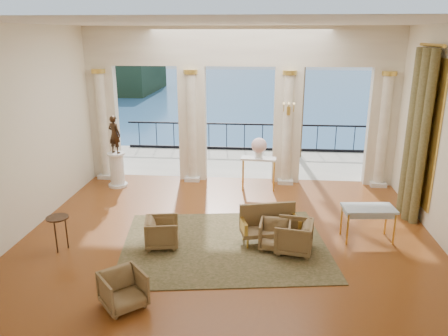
# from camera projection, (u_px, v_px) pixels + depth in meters

# --- Properties ---
(floor) EXTENTS (9.00, 9.00, 0.00)m
(floor) POSITION_uv_depth(u_px,v_px,m) (229.00, 235.00, 9.73)
(floor) COLOR #52240F
(floor) RESTS_ON ground
(room_walls) EXTENTS (9.00, 9.00, 9.00)m
(room_walls) POSITION_uv_depth(u_px,v_px,m) (224.00, 116.00, 7.82)
(room_walls) COLOR white
(room_walls) RESTS_ON ground
(arcade) EXTENTS (9.00, 0.56, 4.50)m
(arcade) POSITION_uv_depth(u_px,v_px,m) (240.00, 95.00, 12.60)
(arcade) COLOR beige
(arcade) RESTS_ON ground
(terrace) EXTENTS (10.00, 3.60, 0.10)m
(terrace) POSITION_uv_depth(u_px,v_px,m) (242.00, 163.00, 15.26)
(terrace) COLOR #ACA491
(terrace) RESTS_ON ground
(balustrade) EXTENTS (9.00, 0.06, 1.03)m
(balustrade) POSITION_uv_depth(u_px,v_px,m) (244.00, 139.00, 16.65)
(balustrade) COLOR black
(balustrade) RESTS_ON terrace
(palm_tree) EXTENTS (2.00, 2.00, 4.50)m
(palm_tree) POSITION_uv_depth(u_px,v_px,m) (304.00, 39.00, 14.62)
(palm_tree) COLOR #4C3823
(palm_tree) RESTS_ON terrace
(headland) EXTENTS (22.00, 18.00, 6.00)m
(headland) POSITION_uv_depth(u_px,v_px,m) (96.00, 74.00, 79.78)
(headland) COLOR black
(headland) RESTS_ON sea
(sea) EXTENTS (160.00, 160.00, 0.00)m
(sea) POSITION_uv_depth(u_px,v_px,m) (259.00, 101.00, 68.56)
(sea) COLOR #275A9A
(sea) RESTS_ON ground
(curtain) EXTENTS (0.33, 1.40, 4.09)m
(curtain) POSITION_uv_depth(u_px,v_px,m) (417.00, 135.00, 10.19)
(curtain) COLOR brown
(curtain) RESTS_ON ground
(window_frame) EXTENTS (0.04, 1.60, 3.40)m
(window_frame) POSITION_uv_depth(u_px,v_px,m) (426.00, 132.00, 10.15)
(window_frame) COLOR gold
(window_frame) RESTS_ON room_walls
(wall_sconce) EXTENTS (0.30, 0.11, 0.33)m
(wall_sconce) POSITION_uv_depth(u_px,v_px,m) (289.00, 110.00, 12.29)
(wall_sconce) COLOR gold
(wall_sconce) RESTS_ON arcade
(rug) EXTENTS (4.69, 3.89, 0.02)m
(rug) POSITION_uv_depth(u_px,v_px,m) (225.00, 245.00, 9.25)
(rug) COLOR #2F3719
(rug) RESTS_ON ground
(armchair_a) EXTENTS (0.89, 0.89, 0.67)m
(armchair_a) POSITION_uv_depth(u_px,v_px,m) (123.00, 288.00, 7.10)
(armchair_a) COLOR #4C381D
(armchair_a) RESTS_ON ground
(armchair_b) EXTENTS (0.68, 0.65, 0.65)m
(armchair_b) POSITION_uv_depth(u_px,v_px,m) (275.00, 234.00, 9.05)
(armchair_b) COLOR #4C381D
(armchair_b) RESTS_ON ground
(armchair_c) EXTENTS (0.79, 0.83, 0.74)m
(armchair_c) POSITION_uv_depth(u_px,v_px,m) (294.00, 235.00, 8.88)
(armchair_c) COLOR #4C381D
(armchair_c) RESTS_ON ground
(armchair_d) EXTENTS (0.74, 0.77, 0.69)m
(armchair_d) POSITION_uv_depth(u_px,v_px,m) (162.00, 231.00, 9.13)
(armchair_d) COLOR #4C381D
(armchair_d) RESTS_ON ground
(settee) EXTENTS (1.32, 0.82, 0.82)m
(settee) POSITION_uv_depth(u_px,v_px,m) (269.00, 224.00, 9.33)
(settee) COLOR #4C381D
(settee) RESTS_ON ground
(game_table) EXTENTS (1.14, 0.70, 0.75)m
(game_table) POSITION_uv_depth(u_px,v_px,m) (369.00, 211.00, 9.34)
(game_table) COLOR #A1B5C6
(game_table) RESTS_ON ground
(pedestal) EXTENTS (0.55, 0.55, 1.01)m
(pedestal) POSITION_uv_depth(u_px,v_px,m) (117.00, 170.00, 12.68)
(pedestal) COLOR silver
(pedestal) RESTS_ON ground
(statue) EXTENTS (0.47, 0.40, 1.09)m
(statue) POSITION_uv_depth(u_px,v_px,m) (114.00, 134.00, 12.36)
(statue) COLOR black
(statue) RESTS_ON pedestal
(console_table) EXTENTS (1.02, 0.47, 0.94)m
(console_table) POSITION_uv_depth(u_px,v_px,m) (259.00, 163.00, 12.35)
(console_table) COLOR silver
(console_table) RESTS_ON ground
(urn) EXTENTS (0.43, 0.43, 0.57)m
(urn) POSITION_uv_depth(u_px,v_px,m) (259.00, 146.00, 12.21)
(urn) COLOR white
(urn) RESTS_ON console_table
(side_table) EXTENTS (0.45, 0.45, 0.73)m
(side_table) POSITION_uv_depth(u_px,v_px,m) (58.00, 222.00, 8.89)
(side_table) COLOR black
(side_table) RESTS_ON ground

